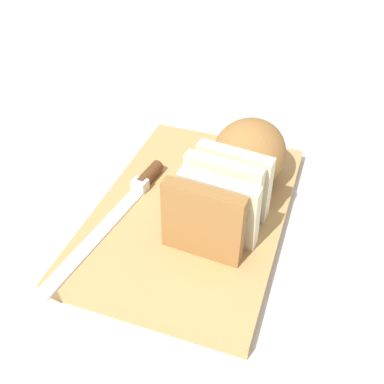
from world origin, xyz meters
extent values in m
plane|color=beige|center=(0.00, 0.00, 0.00)|extent=(3.00, 3.00, 0.00)
cube|color=tan|center=(0.00, 0.00, 0.01)|extent=(0.42, 0.29, 0.02)
ellipsoid|color=#996633|center=(-0.09, 0.06, 0.08)|extent=(0.14, 0.12, 0.11)
cube|color=beige|center=(-0.02, 0.06, 0.08)|extent=(0.03, 0.11, 0.11)
cube|color=beige|center=(0.01, 0.05, 0.08)|extent=(0.04, 0.11, 0.11)
cube|color=beige|center=(0.05, 0.06, 0.08)|extent=(0.04, 0.11, 0.11)
cube|color=#996633|center=(0.08, 0.04, 0.08)|extent=(0.03, 0.11, 0.11)
cube|color=silver|center=(0.11, -0.11, 0.02)|extent=(0.24, 0.05, 0.00)
cylinder|color=#593319|center=(-0.04, -0.09, 0.03)|extent=(0.06, 0.03, 0.02)
cube|color=silver|center=(-0.01, -0.09, 0.03)|extent=(0.02, 0.03, 0.02)
sphere|color=#A8753D|center=(-0.04, -0.01, 0.03)|extent=(0.00, 0.00, 0.00)
sphere|color=#A8753D|center=(-0.06, -0.03, 0.03)|extent=(0.01, 0.01, 0.01)
sphere|color=#A8753D|center=(-0.04, -0.01, 0.03)|extent=(0.00, 0.00, 0.00)
sphere|color=#A8753D|center=(-0.01, -0.05, 0.03)|extent=(0.01, 0.01, 0.01)
camera|label=1|loc=(0.48, 0.18, 0.49)|focal=41.99mm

